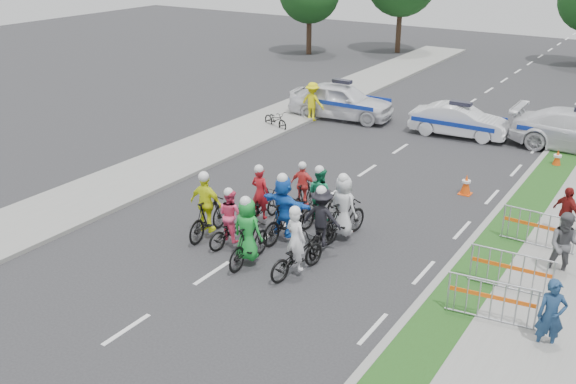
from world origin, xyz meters
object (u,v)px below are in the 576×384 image
Objects in this scene: police_car_0 at (341,101)px; barrier_2 at (538,231)px; rider_7 at (343,213)px; parked_bike at (276,120)px; rider_1 at (248,238)px; spectator_1 at (565,246)px; rider_6 at (261,203)px; rider_4 at (322,225)px; rider_9 at (303,192)px; cone_1 at (557,159)px; rider_3 at (207,212)px; barrier_0 at (491,303)px; spectator_0 at (551,316)px; rider_8 at (320,202)px; barrier_1 at (510,273)px; cone_0 at (466,185)px; marshal_hiviz at (312,102)px; rider_5 at (284,212)px; rider_0 at (297,252)px; rider_2 at (231,223)px; spectator_2 at (566,213)px.

barrier_2 is (10.90, -8.78, -0.27)m from police_car_0.
rider_7 reaches higher than parked_bike.
spectator_1 is at bearing -155.27° from rider_1.
rider_6 is 0.93× the size of rider_7.
rider_7 is at bearing -107.01° from rider_4.
rider_9 is 10.32m from cone_1.
parked_bike is (-4.36, 9.97, -0.36)m from rider_3.
rider_7 is at bearing 157.14° from barrier_0.
rider_8 is at bearing 133.75° from spectator_0.
police_car_0 is at bearing 128.63° from spectator_1.
rider_8 is 5.97m from barrier_1.
cone_0 is at bearing -134.91° from police_car_0.
marshal_hiviz is (-7.00, 10.00, 0.11)m from rider_7.
rider_5 is 1.23× the size of rider_9.
rider_0 is at bearing 121.02° from rider_8.
rider_9 is at bearing -84.18° from rider_1.
cone_1 is (6.32, 11.56, -0.31)m from rider_2.
rider_1 reaches higher than rider_9.
rider_8 is 0.97× the size of barrier_2.
rider_8 is (1.38, 2.54, 0.05)m from rider_2.
rider_1 is 8.49m from cone_0.
barrier_0 is 2.86× the size of cone_0.
rider_2 reaches higher than police_car_0.
rider_3 is at bearing 179.74° from barrier_0.
spectator_1 is at bearing 144.62° from marshal_hiviz.
rider_3 is at bearing -136.56° from parked_bike.
spectator_2 is 0.79× the size of barrier_1.
spectator_0 is at bearing -171.48° from rider_2.
rider_3 is 1.08× the size of rider_6.
rider_1 reaches higher than barrier_2.
rider_4 is (3.18, 1.04, -0.02)m from rider_3.
barrier_0 is at bearing -90.00° from barrier_1.
rider_6 is 9.78m from parked_bike.
rider_1 reaches higher than rider_0.
rider_0 is 4.87m from barrier_0.
spectator_1 is 1.13× the size of spectator_2.
spectator_1 is (5.72, 1.06, 0.11)m from rider_7.
rider_3 is 3.87m from rider_7.
spectator_0 is at bearing 136.57° from marshal_hiviz.
rider_4 reaches higher than barrier_2.
spectator_2 is 13.93m from marshal_hiviz.
rider_5 is 7.99m from spectator_2.
parked_bike is at bearing -164.50° from spectator_2.
spectator_0 is 1.34m from barrier_0.
parked_bike is (-13.79, 10.26, -0.41)m from spectator_0.
barrier_1 is at bearing -170.44° from rider_5.
rider_2 is at bearing -118.66° from cone_1.
police_car_0 is (-4.70, 12.07, -0.03)m from rider_5.
barrier_2 is at bearing -175.27° from rider_9.
parked_bike is at bearing -52.14° from rider_2.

